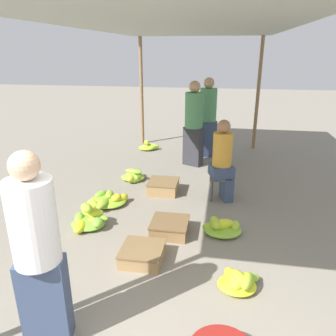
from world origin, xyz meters
The scene contains 17 objects.
canopy_post_back_left centered at (-1.39, 6.68, 1.28)m, with size 0.08×0.08×2.57m, color olive.
canopy_post_back_right centered at (1.39, 6.68, 1.28)m, with size 0.08×0.08×2.57m, color olive.
canopy_tarp centered at (0.00, 3.49, 2.59)m, with size 3.17×6.78×0.04m, color #9EA399.
vendor_foreground centered at (-0.68, 0.64, 0.85)m, with size 0.42×0.42×1.63m.
stool centered at (0.65, 3.65, 0.31)m, with size 0.34×0.34×0.38m.
vendor_seated centered at (0.67, 3.64, 0.66)m, with size 0.43×0.43×1.28m.
banana_pile_left_0 centered at (-1.10, 6.10, 0.07)m, with size 0.49×0.34×0.23m.
banana_pile_left_1 centered at (-0.94, 4.17, 0.08)m, with size 0.44×0.57×0.21m.
banana_pile_left_2 centered at (-1.07, 3.10, 0.07)m, with size 0.62×0.61×0.18m.
banana_pile_left_3 centered at (-1.08, 2.42, 0.10)m, with size 0.56×0.55×0.35m.
banana_pile_right_0 centered at (0.69, 2.56, 0.08)m, with size 0.54×0.44×0.23m.
banana_pile_right_1 centered at (0.88, 1.51, 0.08)m, with size 0.44×0.41×0.21m.
crate_near centered at (0.03, 2.43, 0.09)m, with size 0.48×0.48×0.18m.
crate_mid centered at (-0.30, 3.72, 0.10)m, with size 0.49×0.49×0.20m.
crate_far centered at (-0.18, 1.80, 0.08)m, with size 0.47×0.47×0.17m.
shopper_walking_mid centered at (0.29, 5.87, 0.90)m, with size 0.48×0.48×1.72m.
shopper_walking_far centered at (0.05, 5.21, 0.89)m, with size 0.48×0.48×1.71m.
Camera 1 is at (0.64, -1.26, 2.26)m, focal length 35.00 mm.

